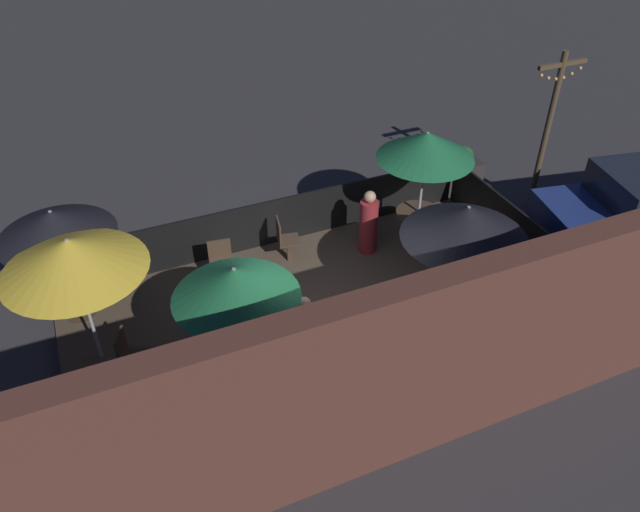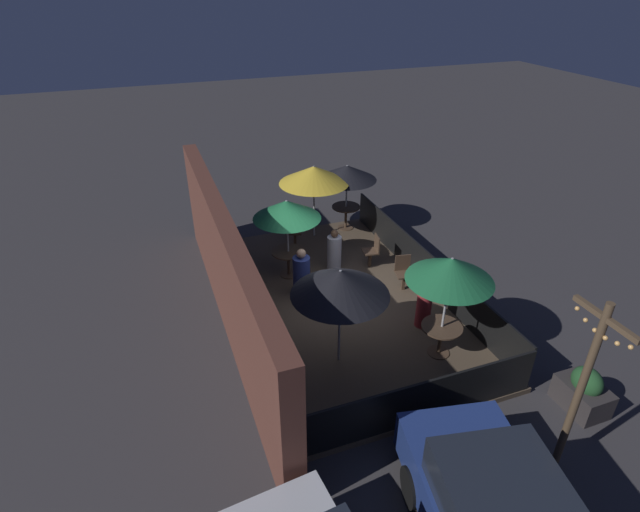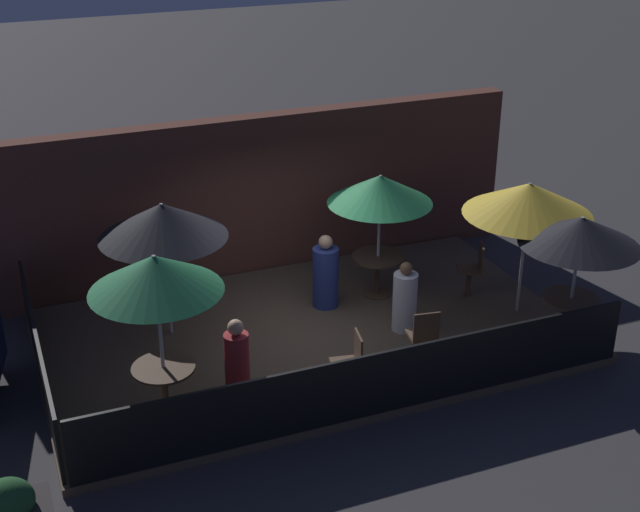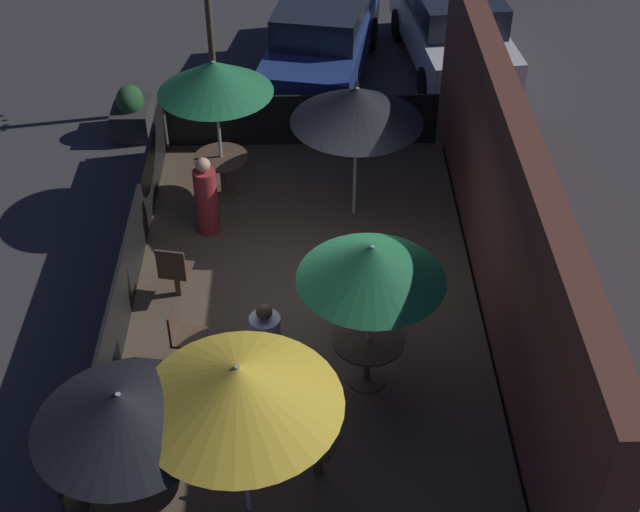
% 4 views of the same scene
% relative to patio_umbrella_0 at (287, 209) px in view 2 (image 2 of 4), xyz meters
% --- Properties ---
extents(ground_plane, '(60.00, 60.00, 0.00)m').
position_rel_patio_umbrella_0_xyz_m(ground_plane, '(-1.58, -0.79, -2.03)').
color(ground_plane, '#383538').
extents(patio_deck, '(8.19, 4.86, 0.12)m').
position_rel_patio_umbrella_0_xyz_m(patio_deck, '(-1.58, -0.79, -1.97)').
color(patio_deck, brown).
rests_on(patio_deck, ground_plane).
extents(building_wall, '(9.79, 0.36, 2.93)m').
position_rel_patio_umbrella_0_xyz_m(building_wall, '(-1.58, 1.87, -0.57)').
color(building_wall, brown).
rests_on(building_wall, ground_plane).
extents(fence_front, '(7.99, 0.05, 0.95)m').
position_rel_patio_umbrella_0_xyz_m(fence_front, '(-1.58, -3.18, -1.44)').
color(fence_front, black).
rests_on(fence_front, patio_deck).
extents(fence_side_left, '(0.05, 4.66, 0.95)m').
position_rel_patio_umbrella_0_xyz_m(fence_side_left, '(-5.64, -0.79, -1.44)').
color(fence_side_left, black).
rests_on(fence_side_left, patio_deck).
extents(patio_umbrella_0, '(1.74, 1.74, 2.16)m').
position_rel_patio_umbrella_0_xyz_m(patio_umbrella_0, '(0.00, 0.00, 0.00)').
color(patio_umbrella_0, '#B2B2B7').
rests_on(patio_umbrella_0, patio_deck).
extents(patio_umbrella_1, '(1.80, 1.80, 2.07)m').
position_rel_patio_umbrella_0_xyz_m(patio_umbrella_1, '(2.07, -2.51, -0.07)').
color(patio_umbrella_1, '#B2B2B7').
rests_on(patio_umbrella_1, patio_deck).
extents(patio_umbrella_2, '(1.74, 1.74, 2.34)m').
position_rel_patio_umbrella_0_xyz_m(patio_umbrella_2, '(-4.14, -2.07, 0.18)').
color(patio_umbrella_2, '#B2B2B7').
rests_on(patio_umbrella_2, patio_deck).
extents(patio_umbrella_3, '(2.05, 2.05, 2.24)m').
position_rel_patio_umbrella_0_xyz_m(patio_umbrella_3, '(1.90, -1.40, 0.06)').
color(patio_umbrella_3, '#B2B2B7').
rests_on(patio_umbrella_3, patio_deck).
extents(patio_umbrella_4, '(1.95, 1.95, 2.19)m').
position_rel_patio_umbrella_0_xyz_m(patio_umbrella_4, '(-3.58, 0.01, 0.00)').
color(patio_umbrella_4, '#B2B2B7').
rests_on(patio_umbrella_4, patio_deck).
extents(dining_table_0, '(0.89, 0.89, 0.72)m').
position_rel_patio_umbrella_0_xyz_m(dining_table_0, '(0.00, 0.00, -1.34)').
color(dining_table_0, '#4C3828').
rests_on(dining_table_0, patio_deck).
extents(dining_table_1, '(0.88, 0.88, 0.74)m').
position_rel_patio_umbrella_0_xyz_m(dining_table_1, '(2.07, -2.51, -1.33)').
color(dining_table_1, '#4C3828').
rests_on(dining_table_1, patio_deck).
extents(dining_table_2, '(0.85, 0.85, 0.71)m').
position_rel_patio_umbrella_0_xyz_m(dining_table_2, '(-4.14, -2.07, -1.35)').
color(dining_table_2, '#4C3828').
rests_on(dining_table_2, patio_deck).
extents(patio_chair_0, '(0.53, 0.53, 0.96)m').
position_rel_patio_umbrella_0_xyz_m(patio_chair_0, '(1.47, -0.66, -1.38)').
color(patio_chair_0, '#4C3828').
rests_on(patio_chair_0, patio_deck).
extents(patio_chair_1, '(0.47, 0.47, 0.90)m').
position_rel_patio_umbrella_0_xyz_m(patio_chair_1, '(-1.62, -2.55, -1.43)').
color(patio_chair_1, '#4C3828').
rests_on(patio_chair_1, patio_deck).
extents(patio_chair_2, '(0.46, 0.46, 0.92)m').
position_rel_patio_umbrella_0_xyz_m(patio_chair_2, '(-0.34, -2.29, -1.42)').
color(patio_chair_2, '#4C3828').
rests_on(patio_chair_2, patio_deck).
extents(patron_0, '(0.56, 0.56, 1.27)m').
position_rel_patio_umbrella_0_xyz_m(patron_0, '(-0.97, -0.04, -1.36)').
color(patron_0, navy).
rests_on(patron_0, patio_deck).
extents(patron_1, '(0.51, 0.51, 1.17)m').
position_rel_patio_umbrella_0_xyz_m(patron_1, '(-0.12, -1.25, -1.40)').
color(patron_1, silver).
rests_on(patron_1, patio_deck).
extents(patron_2, '(0.35, 0.35, 1.30)m').
position_rel_patio_umbrella_0_xyz_m(patron_2, '(-3.16, -2.23, -1.32)').
color(patron_2, maroon).
rests_on(patron_2, patio_deck).
extents(planter_box, '(0.93, 0.65, 0.92)m').
position_rel_patio_umbrella_0_xyz_m(planter_box, '(-6.28, -3.84, -1.64)').
color(planter_box, '#332D2D').
rests_on(planter_box, ground_plane).
extents(light_post, '(1.10, 0.12, 3.35)m').
position_rel_patio_umbrella_0_xyz_m(light_post, '(-7.18, -2.42, -0.14)').
color(light_post, brown).
rests_on(light_post, ground_plane).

